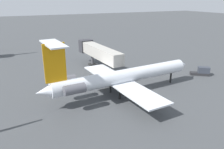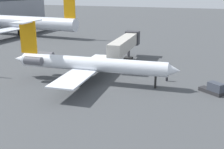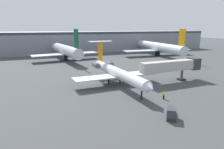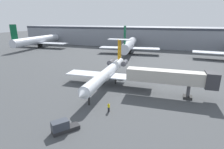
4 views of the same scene
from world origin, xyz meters
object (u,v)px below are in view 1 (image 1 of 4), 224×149
regional_jet (119,77)px  baggage_tug_lead (202,72)px  jet_bridge (97,51)px  ground_crew_marshaller (161,71)px

regional_jet → baggage_tug_lead: regional_jet is taller
jet_bridge → baggage_tug_lead: size_ratio=4.51×
ground_crew_marshaller → baggage_tug_lead: size_ratio=0.42×
jet_bridge → ground_crew_marshaller: jet_bridge is taller
jet_bridge → regional_jet: bearing=171.6°
regional_jet → jet_bridge: 16.10m
ground_crew_marshaller → jet_bridge: bearing=46.0°
ground_crew_marshaller → baggage_tug_lead: bearing=-117.0°
regional_jet → ground_crew_marshaller: 14.57m
ground_crew_marshaller → baggage_tug_lead: baggage_tug_lead is taller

